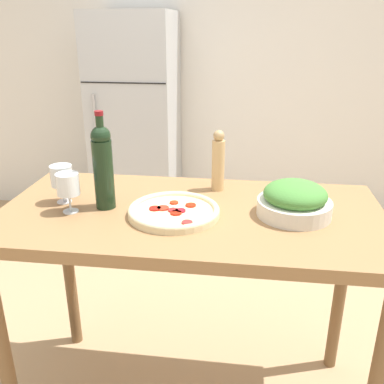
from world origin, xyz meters
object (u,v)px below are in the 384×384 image
wine_bottle (103,165)px  salad_bowl (295,201)px  refrigerator (136,126)px  wine_glass_near (68,186)px  pepper_mill (218,162)px  wine_glass_far (62,177)px  homemade_pizza (174,211)px

wine_bottle → salad_bowl: size_ratio=1.37×
refrigerator → wine_glass_near: size_ratio=11.20×
wine_glass_near → pepper_mill: bearing=30.1°
wine_glass_far → homemade_pizza: (0.45, -0.06, -0.09)m
wine_glass_far → pepper_mill: (0.58, 0.22, 0.02)m
salad_bowl → refrigerator: bearing=120.7°
wine_glass_far → homemade_pizza: size_ratio=0.45×
wine_glass_near → refrigerator: bearing=97.1°
homemade_pizza → pepper_mill: bearing=63.9°
wine_bottle → homemade_pizza: wine_bottle is taller
wine_bottle → wine_glass_far: bearing=172.2°
wine_glass_far → salad_bowl: bearing=-0.5°
wine_glass_near → homemade_pizza: wine_glass_near is taller
wine_bottle → wine_glass_far: wine_bottle is taller
refrigerator → homemade_pizza: bearing=-71.3°
wine_glass_near → wine_bottle: bearing=27.8°
pepper_mill → salad_bowl: (0.29, -0.23, -0.06)m
wine_bottle → wine_glass_far: size_ratio=2.45×
wine_glass_near → wine_glass_far: same height
refrigerator → homemade_pizza: refrigerator is taller
refrigerator → wine_bottle: refrigerator is taller
wine_glass_near → salad_bowl: bearing=5.4°
refrigerator → wine_glass_near: (0.23, -1.84, 0.20)m
wine_glass_near → pepper_mill: pepper_mill is taller
wine_glass_near → salad_bowl: (0.82, 0.08, -0.04)m
wine_glass_far → pepper_mill: bearing=20.5°
refrigerator → wine_glass_far: refrigerator is taller
pepper_mill → wine_glass_near: bearing=-149.9°
refrigerator → wine_glass_far: (0.17, -1.75, 0.20)m
wine_bottle → salad_bowl: bearing=1.3°
pepper_mill → homemade_pizza: bearing=-116.1°
pepper_mill → salad_bowl: 0.38m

